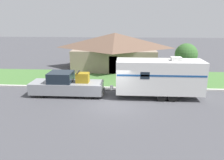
{
  "coord_description": "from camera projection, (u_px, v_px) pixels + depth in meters",
  "views": [
    {
      "loc": [
        0.88,
        -15.55,
        6.32
      ],
      "look_at": [
        -0.23,
        1.73,
        1.4
      ],
      "focal_mm": 35.0,
      "sensor_mm": 36.0,
      "label": 1
    }
  ],
  "objects": [
    {
      "name": "pickup_truck",
      "position": [
        67.0,
        85.0,
        18.37
      ],
      "size": [
        6.14,
        1.99,
        2.08
      ],
      "color": "black",
      "rests_on": "ground_plane"
    },
    {
      "name": "mailbox",
      "position": [
        62.0,
        74.0,
        21.3
      ],
      "size": [
        0.48,
        0.2,
        1.33
      ],
      "color": "brown",
      "rests_on": "ground_plane"
    },
    {
      "name": "travel_trailer",
      "position": [
        159.0,
        77.0,
        17.66
      ],
      "size": [
        7.83,
        2.23,
        3.38
      ],
      "color": "black",
      "rests_on": "ground_plane"
    },
    {
      "name": "curb_strip",
      "position": [
        116.0,
        88.0,
        20.28
      ],
      "size": [
        80.0,
        0.3,
        0.14
      ],
      "color": "beige",
      "rests_on": "ground_plane"
    },
    {
      "name": "house_across_street",
      "position": [
        115.0,
        50.0,
        28.32
      ],
      "size": [
        10.98,
        7.61,
        4.53
      ],
      "color": "gray",
      "rests_on": "ground_plane"
    },
    {
      "name": "ground_plane",
      "position": [
        114.0,
        104.0,
        16.7
      ],
      "size": [
        120.0,
        120.0,
        0.0
      ],
      "primitive_type": "plane",
      "color": "#47474C"
    },
    {
      "name": "lawn_strip",
      "position": [
        117.0,
        78.0,
        23.8
      ],
      "size": [
        80.0,
        7.0,
        0.03
      ],
      "color": "#477538",
      "rests_on": "ground_plane"
    },
    {
      "name": "tree_in_yard",
      "position": [
        186.0,
        55.0,
        22.19
      ],
      "size": [
        2.27,
        2.27,
        3.89
      ],
      "color": "brown",
      "rests_on": "ground_plane"
    }
  ]
}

